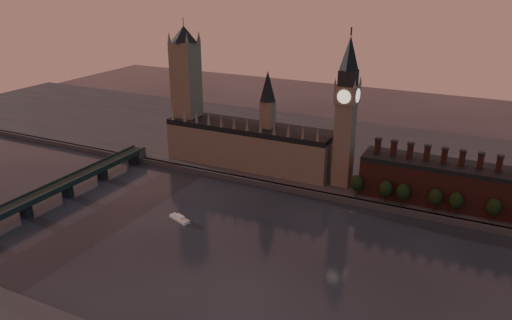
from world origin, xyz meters
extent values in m
plane|color=black|center=(0.00, 0.00, 0.00)|extent=(900.00, 900.00, 0.00)
cube|color=#46464B|center=(0.00, 90.00, 2.00)|extent=(900.00, 4.00, 4.00)
cube|color=#46464B|center=(0.00, 180.00, 2.00)|extent=(900.00, 180.00, 4.00)
cube|color=#7A6B57|center=(-65.00, 115.00, 18.00)|extent=(130.00, 30.00, 28.00)
cube|color=black|center=(-65.00, 115.00, 34.00)|extent=(130.00, 30.00, 4.00)
cube|color=#7A6B57|center=(-50.00, 115.00, 44.00)|extent=(9.00, 9.00, 24.00)
cone|color=black|center=(-50.00, 115.00, 67.00)|extent=(12.00, 12.00, 22.00)
cone|color=#7A6B57|center=(-124.00, 101.00, 41.00)|extent=(2.60, 2.60, 10.00)
cone|color=#7A6B57|center=(-113.27, 101.00, 41.00)|extent=(2.60, 2.60, 10.00)
cone|color=#7A6B57|center=(-102.55, 101.00, 41.00)|extent=(2.60, 2.60, 10.00)
cone|color=#7A6B57|center=(-91.82, 101.00, 41.00)|extent=(2.60, 2.60, 10.00)
cone|color=#7A6B57|center=(-81.09, 101.00, 41.00)|extent=(2.60, 2.60, 10.00)
cone|color=#7A6B57|center=(-70.36, 101.00, 41.00)|extent=(2.60, 2.60, 10.00)
cone|color=#7A6B57|center=(-59.64, 101.00, 41.00)|extent=(2.60, 2.60, 10.00)
cone|color=#7A6B57|center=(-48.91, 101.00, 41.00)|extent=(2.60, 2.60, 10.00)
cone|color=#7A6B57|center=(-38.18, 101.00, 41.00)|extent=(2.60, 2.60, 10.00)
cone|color=#7A6B57|center=(-27.45, 101.00, 41.00)|extent=(2.60, 2.60, 10.00)
cone|color=#7A6B57|center=(-16.73, 101.00, 41.00)|extent=(2.60, 2.60, 10.00)
cone|color=#7A6B57|center=(-6.00, 101.00, 41.00)|extent=(2.60, 2.60, 10.00)
cube|color=#7A6B57|center=(-120.00, 115.00, 49.00)|extent=(18.00, 18.00, 90.00)
cone|color=black|center=(-120.00, 115.00, 100.00)|extent=(24.00, 24.00, 12.00)
cylinder|color=#232326|center=(-120.00, 115.00, 106.00)|extent=(0.50, 0.50, 12.00)
cone|color=#7A6B57|center=(-128.00, 107.00, 98.00)|extent=(3.00, 3.00, 8.00)
cone|color=#7A6B57|center=(-112.00, 107.00, 98.00)|extent=(3.00, 3.00, 8.00)
cone|color=#7A6B57|center=(-128.00, 123.00, 98.00)|extent=(3.00, 3.00, 8.00)
cone|color=#7A6B57|center=(-112.00, 123.00, 98.00)|extent=(3.00, 3.00, 8.00)
cube|color=#7A6B57|center=(10.00, 110.00, 33.00)|extent=(12.00, 12.00, 58.00)
cube|color=#7A6B57|center=(10.00, 110.00, 68.00)|extent=(14.00, 14.00, 12.00)
cube|color=#232326|center=(10.00, 110.00, 79.00)|extent=(11.00, 11.00, 10.00)
cone|color=black|center=(10.00, 110.00, 95.00)|extent=(13.00, 13.00, 22.00)
cylinder|color=#232326|center=(10.00, 110.00, 108.50)|extent=(1.00, 1.00, 5.00)
cylinder|color=beige|center=(10.00, 102.80, 68.00)|extent=(9.00, 0.50, 9.00)
cylinder|color=beige|center=(10.00, 117.20, 68.00)|extent=(9.00, 0.50, 9.00)
cylinder|color=beige|center=(2.80, 110.00, 68.00)|extent=(0.50, 9.00, 9.00)
cylinder|color=beige|center=(17.20, 110.00, 68.00)|extent=(0.50, 9.00, 9.00)
cone|color=#7A6B57|center=(3.50, 103.50, 77.00)|extent=(2.00, 2.00, 6.00)
cone|color=#7A6B57|center=(16.50, 103.50, 77.00)|extent=(2.00, 2.00, 6.00)
cone|color=#7A6B57|center=(3.50, 116.50, 77.00)|extent=(2.00, 2.00, 6.00)
cone|color=#7A6B57|center=(16.50, 116.50, 77.00)|extent=(2.00, 2.00, 6.00)
cube|color=#552720|center=(80.00, 110.00, 16.00)|extent=(110.00, 25.00, 24.00)
cube|color=black|center=(80.00, 110.00, 29.50)|extent=(110.00, 25.00, 3.00)
cube|color=#552720|center=(33.00, 110.00, 35.50)|extent=(3.50, 3.50, 9.00)
cube|color=#232326|center=(33.00, 110.00, 40.50)|extent=(4.20, 4.20, 1.00)
cube|color=#552720|center=(43.44, 110.00, 35.50)|extent=(3.50, 3.50, 9.00)
cube|color=#232326|center=(43.44, 110.00, 40.50)|extent=(4.20, 4.20, 1.00)
cube|color=#552720|center=(53.89, 110.00, 35.50)|extent=(3.50, 3.50, 9.00)
cube|color=#232326|center=(53.89, 110.00, 40.50)|extent=(4.20, 4.20, 1.00)
cube|color=#552720|center=(64.33, 110.00, 35.50)|extent=(3.50, 3.50, 9.00)
cube|color=#232326|center=(64.33, 110.00, 40.50)|extent=(4.20, 4.20, 1.00)
cube|color=#552720|center=(74.78, 110.00, 35.50)|extent=(3.50, 3.50, 9.00)
cube|color=#232326|center=(74.78, 110.00, 40.50)|extent=(4.20, 4.20, 1.00)
cube|color=#552720|center=(85.22, 110.00, 35.50)|extent=(3.50, 3.50, 9.00)
cube|color=#232326|center=(85.22, 110.00, 40.50)|extent=(4.20, 4.20, 1.00)
cube|color=#552720|center=(95.67, 110.00, 35.50)|extent=(3.50, 3.50, 9.00)
cube|color=#232326|center=(95.67, 110.00, 40.50)|extent=(4.20, 4.20, 1.00)
cube|color=#552720|center=(106.11, 110.00, 35.50)|extent=(3.50, 3.50, 9.00)
cube|color=#232326|center=(106.11, 110.00, 40.50)|extent=(4.20, 4.20, 1.00)
cylinder|color=black|center=(24.56, 94.50, 7.00)|extent=(0.80, 0.80, 6.00)
ellipsoid|color=black|center=(24.56, 94.50, 13.50)|extent=(8.60, 8.60, 10.75)
cylinder|color=black|center=(43.81, 93.80, 7.00)|extent=(0.80, 0.80, 6.00)
ellipsoid|color=black|center=(43.81, 93.80, 13.50)|extent=(8.60, 8.60, 10.75)
cylinder|color=black|center=(54.74, 93.59, 7.00)|extent=(0.80, 0.80, 6.00)
ellipsoid|color=black|center=(54.74, 93.59, 13.50)|extent=(8.60, 8.60, 10.75)
cylinder|color=black|center=(74.05, 94.81, 7.00)|extent=(0.80, 0.80, 6.00)
ellipsoid|color=black|center=(74.05, 94.81, 13.50)|extent=(8.60, 8.60, 10.75)
cylinder|color=black|center=(86.10, 94.84, 7.00)|extent=(0.80, 0.80, 6.00)
ellipsoid|color=black|center=(86.10, 94.84, 13.50)|extent=(8.60, 8.60, 10.75)
cylinder|color=black|center=(106.94, 95.42, 7.00)|extent=(0.80, 0.80, 6.00)
ellipsoid|color=black|center=(106.94, 95.42, 13.50)|extent=(8.60, 8.60, 10.75)
cube|color=#1E2F2A|center=(-155.00, -5.00, 9.00)|extent=(12.00, 200.00, 2.50)
cube|color=#1E2F2A|center=(-160.50, -5.00, 10.90)|extent=(1.00, 200.00, 1.30)
cube|color=#1E2F2A|center=(-149.50, -5.00, 10.90)|extent=(1.00, 200.00, 1.30)
cube|color=#46464B|center=(-155.00, 90.00, 7.00)|extent=(14.00, 8.00, 6.00)
cylinder|color=#232326|center=(-155.00, -17.00, 3.88)|extent=(8.00, 8.00, 7.75)
cylinder|color=#232326|center=(-155.00, 17.00, 3.88)|extent=(8.00, 8.00, 7.75)
cylinder|color=#232326|center=(-155.00, 51.00, 3.88)|extent=(8.00, 8.00, 7.75)
cylinder|color=#232326|center=(-155.00, 85.00, 3.88)|extent=(8.00, 8.00, 7.75)
cube|color=white|center=(-65.07, 20.33, 0.90)|extent=(16.35, 9.56, 1.80)
cube|color=white|center=(-65.07, 20.33, 2.48)|extent=(7.50, 5.46, 1.35)
camera|label=1|loc=(98.94, -204.77, 142.91)|focal=35.00mm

